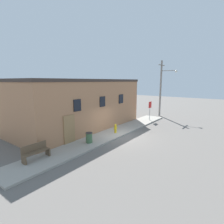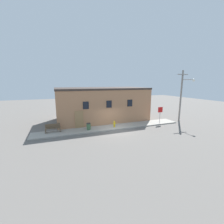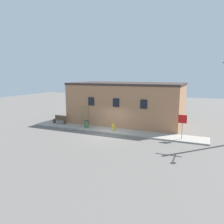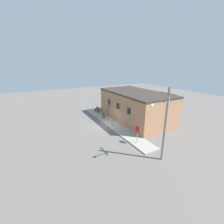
% 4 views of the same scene
% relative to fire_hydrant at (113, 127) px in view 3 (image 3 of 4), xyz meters
% --- Properties ---
extents(ground_plane, '(80.00, 80.00, 0.00)m').
position_rel_fire_hydrant_xyz_m(ground_plane, '(-0.23, -0.88, -0.52)').
color(ground_plane, '#66605B').
extents(sidewalk, '(18.31, 2.17, 0.13)m').
position_rel_fire_hydrant_xyz_m(sidewalk, '(-0.23, 0.21, -0.46)').
color(sidewalk, '#9E998E').
rests_on(sidewalk, ground).
extents(brick_building, '(12.80, 6.78, 4.80)m').
position_rel_fire_hydrant_xyz_m(brick_building, '(-0.23, 4.62, 1.88)').
color(brick_building, '#A87551').
rests_on(brick_building, ground).
extents(fire_hydrant, '(0.43, 0.20, 0.79)m').
position_rel_fire_hydrant_xyz_m(fire_hydrant, '(0.00, 0.00, 0.00)').
color(fire_hydrant, gold).
rests_on(fire_hydrant, sidewalk).
extents(stop_sign, '(0.72, 0.06, 2.14)m').
position_rel_fire_hydrant_xyz_m(stop_sign, '(6.62, -0.19, 1.12)').
color(stop_sign, gray).
rests_on(stop_sign, sidewalk).
extents(bench, '(1.55, 0.44, 0.92)m').
position_rel_fire_hydrant_xyz_m(bench, '(-7.04, 0.67, 0.06)').
color(bench, brown).
rests_on(bench, sidewalk).
extents(trash_bin, '(0.50, 0.50, 0.77)m').
position_rel_fire_hydrant_xyz_m(trash_bin, '(-3.18, 0.13, -0.01)').
color(trash_bin, '#426642').
rests_on(trash_bin, sidewalk).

